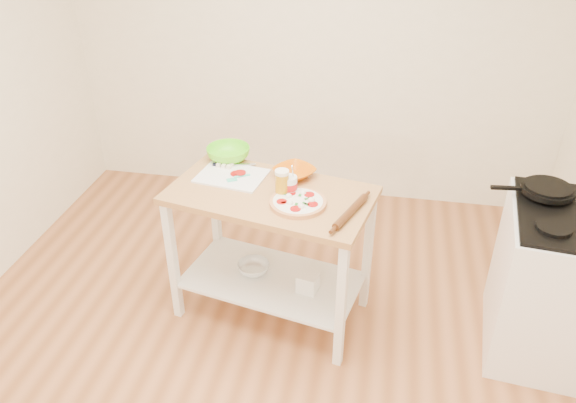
{
  "coord_description": "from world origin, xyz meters",
  "views": [
    {
      "loc": [
        0.6,
        -2.13,
        2.55
      ],
      "look_at": [
        0.08,
        0.7,
        0.8
      ],
      "focal_mm": 35.0,
      "sensor_mm": 36.0,
      "label": 1
    }
  ],
  "objects_px": {
    "shelf_bin": "(308,282)",
    "green_bowl": "(228,154)",
    "orange_bowl": "(294,172)",
    "rolling_pin": "(350,212)",
    "prep_island": "(271,228)",
    "beer_pint": "(282,183)",
    "pizza": "(298,202)",
    "yogurt_tub": "(289,185)",
    "skillet": "(546,190)",
    "spatula": "(237,178)",
    "gas_stove": "(557,284)",
    "cutting_board": "(232,175)",
    "shelf_glass_bowl": "(254,268)",
    "knife": "(228,164)"
  },
  "relations": [
    {
      "from": "cutting_board",
      "to": "beer_pint",
      "type": "height_order",
      "value": "beer_pint"
    },
    {
      "from": "spatula",
      "to": "knife",
      "type": "xyz_separation_m",
      "value": [
        -0.1,
        0.16,
        0.0
      ]
    },
    {
      "from": "orange_bowl",
      "to": "yogurt_tub",
      "type": "xyz_separation_m",
      "value": [
        0.01,
        -0.21,
        0.03
      ]
    },
    {
      "from": "yogurt_tub",
      "to": "pizza",
      "type": "bearing_deg",
      "value": -57.3
    },
    {
      "from": "beer_pint",
      "to": "shelf_bin",
      "type": "xyz_separation_m",
      "value": [
        0.17,
        -0.05,
        -0.66
      ]
    },
    {
      "from": "skillet",
      "to": "yogurt_tub",
      "type": "bearing_deg",
      "value": -178.26
    },
    {
      "from": "green_bowl",
      "to": "yogurt_tub",
      "type": "distance_m",
      "value": 0.58
    },
    {
      "from": "pizza",
      "to": "knife",
      "type": "distance_m",
      "value": 0.63
    },
    {
      "from": "pizza",
      "to": "orange_bowl",
      "type": "bearing_deg",
      "value": 103.68
    },
    {
      "from": "cutting_board",
      "to": "rolling_pin",
      "type": "bearing_deg",
      "value": -13.1
    },
    {
      "from": "beer_pint",
      "to": "rolling_pin",
      "type": "bearing_deg",
      "value": -18.64
    },
    {
      "from": "gas_stove",
      "to": "skillet",
      "type": "relative_size",
      "value": 2.43
    },
    {
      "from": "gas_stove",
      "to": "knife",
      "type": "bearing_deg",
      "value": 179.04
    },
    {
      "from": "cutting_board",
      "to": "rolling_pin",
      "type": "distance_m",
      "value": 0.81
    },
    {
      "from": "shelf_glass_bowl",
      "to": "shelf_bin",
      "type": "height_order",
      "value": "shelf_bin"
    },
    {
      "from": "pizza",
      "to": "spatula",
      "type": "bearing_deg",
      "value": 152.51
    },
    {
      "from": "rolling_pin",
      "to": "shelf_glass_bowl",
      "type": "distance_m",
      "value": 0.9
    },
    {
      "from": "prep_island",
      "to": "rolling_pin",
      "type": "bearing_deg",
      "value": -18.42
    },
    {
      "from": "skillet",
      "to": "spatula",
      "type": "xyz_separation_m",
      "value": [
        -1.77,
        -0.08,
        -0.06
      ]
    },
    {
      "from": "cutting_board",
      "to": "yogurt_tub",
      "type": "xyz_separation_m",
      "value": [
        0.38,
        -0.14,
        0.05
      ]
    },
    {
      "from": "orange_bowl",
      "to": "shelf_glass_bowl",
      "type": "distance_m",
      "value": 0.7
    },
    {
      "from": "knife",
      "to": "orange_bowl",
      "type": "bearing_deg",
      "value": -15.84
    },
    {
      "from": "rolling_pin",
      "to": "orange_bowl",
      "type": "bearing_deg",
      "value": 135.13
    },
    {
      "from": "orange_bowl",
      "to": "green_bowl",
      "type": "relative_size",
      "value": 0.84
    },
    {
      "from": "rolling_pin",
      "to": "prep_island",
      "type": "bearing_deg",
      "value": 161.58
    },
    {
      "from": "shelf_bin",
      "to": "prep_island",
      "type": "bearing_deg",
      "value": 164.43
    },
    {
      "from": "gas_stove",
      "to": "pizza",
      "type": "bearing_deg",
      "value": -169.49
    },
    {
      "from": "rolling_pin",
      "to": "shelf_bin",
      "type": "distance_m",
      "value": 0.65
    },
    {
      "from": "pizza",
      "to": "yogurt_tub",
      "type": "xyz_separation_m",
      "value": [
        -0.07,
        0.11,
        0.04
      ]
    },
    {
      "from": "rolling_pin",
      "to": "gas_stove",
      "type": "bearing_deg",
      "value": 7.45
    },
    {
      "from": "pizza",
      "to": "green_bowl",
      "type": "xyz_separation_m",
      "value": [
        -0.53,
        0.46,
        0.03
      ]
    },
    {
      "from": "gas_stove",
      "to": "shelf_bin",
      "type": "height_order",
      "value": "gas_stove"
    },
    {
      "from": "shelf_glass_bowl",
      "to": "orange_bowl",
      "type": "bearing_deg",
      "value": 35.83
    },
    {
      "from": "skillet",
      "to": "shelf_bin",
      "type": "height_order",
      "value": "skillet"
    },
    {
      "from": "prep_island",
      "to": "shelf_glass_bowl",
      "type": "distance_m",
      "value": 0.38
    },
    {
      "from": "beer_pint",
      "to": "pizza",
      "type": "bearing_deg",
      "value": -37.32
    },
    {
      "from": "skillet",
      "to": "orange_bowl",
      "type": "height_order",
      "value": "skillet"
    },
    {
      "from": "skillet",
      "to": "spatula",
      "type": "height_order",
      "value": "skillet"
    },
    {
      "from": "shelf_bin",
      "to": "gas_stove",
      "type": "bearing_deg",
      "value": 2.59
    },
    {
      "from": "green_bowl",
      "to": "shelf_glass_bowl",
      "type": "bearing_deg",
      "value": -55.05
    },
    {
      "from": "pizza",
      "to": "yogurt_tub",
      "type": "height_order",
      "value": "yogurt_tub"
    },
    {
      "from": "orange_bowl",
      "to": "pizza",
      "type": "bearing_deg",
      "value": -76.32
    },
    {
      "from": "prep_island",
      "to": "pizza",
      "type": "distance_m",
      "value": 0.34
    },
    {
      "from": "yogurt_tub",
      "to": "spatula",
      "type": "bearing_deg",
      "value": 163.26
    },
    {
      "from": "green_bowl",
      "to": "gas_stove",
      "type": "bearing_deg",
      "value": -10.1
    },
    {
      "from": "green_bowl",
      "to": "shelf_glass_bowl",
      "type": "height_order",
      "value": "green_bowl"
    },
    {
      "from": "spatula",
      "to": "orange_bowl",
      "type": "distance_m",
      "value": 0.35
    },
    {
      "from": "pizza",
      "to": "orange_bowl",
      "type": "xyz_separation_m",
      "value": [
        -0.08,
        0.32,
        0.01
      ]
    },
    {
      "from": "shelf_bin",
      "to": "green_bowl",
      "type": "bearing_deg",
      "value": 144.37
    },
    {
      "from": "prep_island",
      "to": "gas_stove",
      "type": "distance_m",
      "value": 1.69
    }
  ]
}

